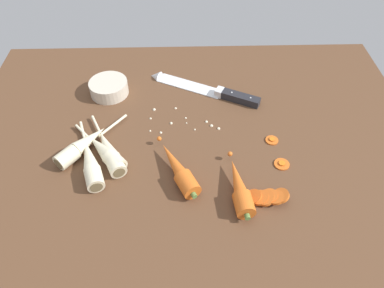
{
  "coord_description": "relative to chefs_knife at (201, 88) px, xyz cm",
  "views": [
    {
      "loc": [
        -1.66,
        -63.44,
        67.16
      ],
      "look_at": [
        0.0,
        -2.0,
        1.5
      ],
      "focal_mm": 33.82,
      "sensor_mm": 36.0,
      "label": 1
    }
  ],
  "objects": [
    {
      "name": "parsnip_mid_right",
      "position": [
        -24.53,
        -25.82,
        1.33
      ],
      "size": [
        15.24,
        16.92,
        4.0
      ],
      "color": "beige",
      "rests_on": "ground_plane"
    },
    {
      "name": "mince_crumbs",
      "position": [
        -5.37,
        -13.6,
        -0.26
      ],
      "size": [
        18.98,
        10.25,
        0.89
      ],
      "color": "beige",
      "rests_on": "ground_plane"
    },
    {
      "name": "carrot_slice_stray_mid",
      "position": [
        17.24,
        -21.65,
        -0.29
      ],
      "size": [
        3.3,
        3.3,
        0.7
      ],
      "color": "#D6601E",
      "rests_on": "ground_plane"
    },
    {
      "name": "carrot_slice_stray_near",
      "position": [
        18.21,
        -29.34,
        -0.29
      ],
      "size": [
        3.72,
        3.72,
        0.7
      ],
      "color": "#D6601E",
      "rests_on": "ground_plane"
    },
    {
      "name": "parsnip_mid_left",
      "position": [
        -27.47,
        -29.22,
        1.33
      ],
      "size": [
        9.98,
        22.9,
        4.0
      ],
      "color": "beige",
      "rests_on": "ground_plane"
    },
    {
      "name": "chefs_knife",
      "position": [
        0.0,
        0.0,
        0.0
      ],
      "size": [
        32.58,
        18.47,
        4.18
      ],
      "color": "silver",
      "rests_on": "ground_plane"
    },
    {
      "name": "whole_carrot_second",
      "position": [
        6.82,
        -37.58,
        1.45
      ],
      "size": [
        5.65,
        18.69,
        4.2
      ],
      "color": "#D6601E",
      "rests_on": "ground_plane"
    },
    {
      "name": "prep_bowl",
      "position": [
        -26.82,
        -0.76,
        1.5
      ],
      "size": [
        11.0,
        11.0,
        4.0
      ],
      "color": "beige",
      "rests_on": "ground_plane"
    },
    {
      "name": "parsnip_back",
      "position": [
        -30.42,
        -23.69,
        1.33
      ],
      "size": [
        15.97,
        19.1,
        4.0
      ],
      "color": "beige",
      "rests_on": "ground_plane"
    },
    {
      "name": "carrot_slice_stack",
      "position": [
        12.21,
        -39.36,
        0.41
      ],
      "size": [
        10.62,
        4.86,
        3.59
      ],
      "color": "#D6601E",
      "rests_on": "ground_plane"
    },
    {
      "name": "whole_carrot",
      "position": [
        -6.66,
        -31.97,
        1.45
      ],
      "size": [
        10.7,
        18.67,
        4.2
      ],
      "color": "#D6601E",
      "rests_on": "ground_plane"
    },
    {
      "name": "ground_plane",
      "position": [
        -3.33,
        -21.31,
        -2.65
      ],
      "size": [
        120.0,
        90.0,
        4.0
      ],
      "primitive_type": "cube",
      "color": "brown"
    },
    {
      "name": "parsnip_front",
      "position": [
        -23.46,
        -25.77,
        1.33
      ],
      "size": [
        11.72,
        21.32,
        4.0
      ],
      "color": "beige",
      "rests_on": "ground_plane"
    }
  ]
}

